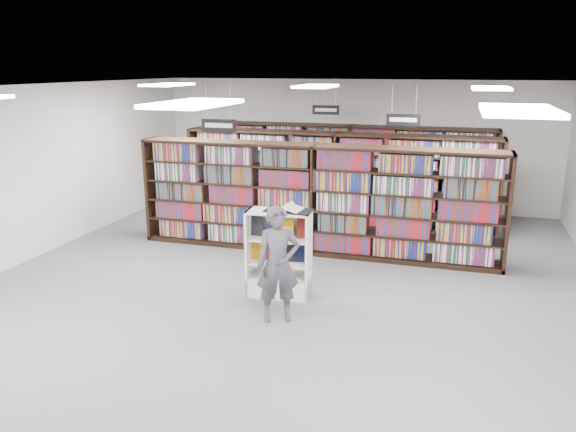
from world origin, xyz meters
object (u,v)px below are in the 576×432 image
(open_book, at_px, (288,209))
(shopper, at_px, (278,264))
(bookshelf_row_near, at_px, (315,199))
(endcap_display, at_px, (279,266))

(open_book, bearing_deg, shopper, -78.01)
(bookshelf_row_near, height_order, shopper, bookshelf_row_near)
(bookshelf_row_near, distance_m, shopper, 3.12)
(shopper, bearing_deg, bookshelf_row_near, 70.40)
(endcap_display, distance_m, shopper, 1.01)
(bookshelf_row_near, xyz_separation_m, shopper, (0.26, -3.10, -0.21))
(endcap_display, height_order, shopper, shopper)
(bookshelf_row_near, xyz_separation_m, endcap_display, (-0.01, -2.20, -0.58))
(bookshelf_row_near, bearing_deg, shopper, -85.28)
(open_book, bearing_deg, bookshelf_row_near, 98.01)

